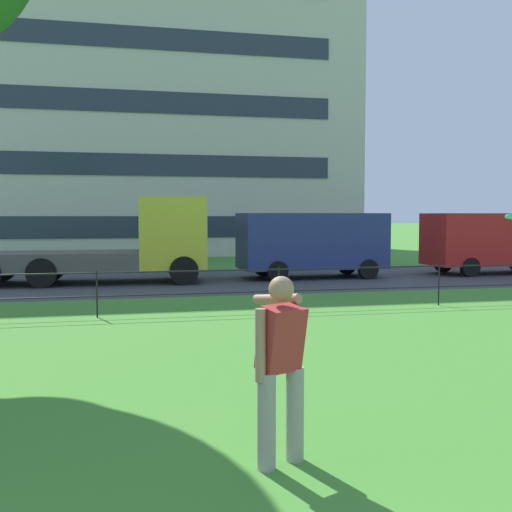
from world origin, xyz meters
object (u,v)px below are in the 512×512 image
person_thrower (280,364)px  panel_van_far_left (494,239)px  panel_van_right (312,241)px  apartment_building_background (113,94)px  flatbed_truck_left (125,245)px

person_thrower → panel_van_far_left: size_ratio=0.33×
panel_van_far_left → panel_van_right: bearing=179.8°
panel_van_far_left → apartment_building_background: 24.97m
panel_van_right → panel_van_far_left: bearing=-0.2°
flatbed_truck_left → apartment_building_background: size_ratio=0.27×
flatbed_truck_left → panel_van_right: bearing=1.0°
flatbed_truck_left → apartment_building_background: (-0.48, 19.10, 8.42)m
panel_van_far_left → flatbed_truck_left: bearing=-179.6°
flatbed_truck_left → panel_van_far_left: bearing=0.4°
panel_van_right → apartment_building_background: (-6.82, 18.99, 8.36)m
panel_van_right → apartment_building_background: size_ratio=0.19×
apartment_building_background → flatbed_truck_left: bearing=-88.6°
panel_van_far_left → apartment_building_background: size_ratio=0.18×
panel_van_right → apartment_building_background: 21.84m
flatbed_truck_left → panel_van_far_left: flatbed_truck_left is taller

